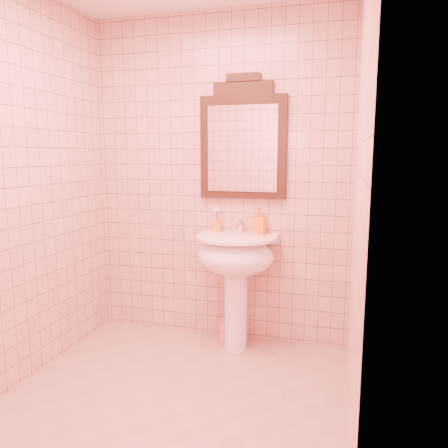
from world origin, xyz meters
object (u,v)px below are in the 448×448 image
(pedestal_sink, at_px, (236,264))
(toothbrush_cup, at_px, (217,226))
(soap_dispenser, at_px, (259,221))
(towel, at_px, (231,332))
(mirror, at_px, (243,142))

(pedestal_sink, bearing_deg, toothbrush_cup, 141.46)
(pedestal_sink, height_order, toothbrush_cup, toothbrush_cup)
(soap_dispenser, distance_m, towel, 0.89)
(pedestal_sink, bearing_deg, mirror, 90.00)
(toothbrush_cup, bearing_deg, pedestal_sink, -38.54)
(mirror, distance_m, soap_dispenser, 0.60)
(towel, bearing_deg, toothbrush_cup, 149.40)
(towel, bearing_deg, soap_dispenser, 16.65)
(mirror, bearing_deg, towel, -113.95)
(pedestal_sink, distance_m, mirror, 0.90)
(toothbrush_cup, relative_size, towel, 0.84)
(mirror, xyz_separation_m, soap_dispenser, (0.14, -0.07, -0.58))
(soap_dispenser, relative_size, towel, 1.04)
(soap_dispenser, bearing_deg, mirror, 158.49)
(pedestal_sink, height_order, mirror, mirror)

